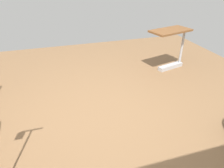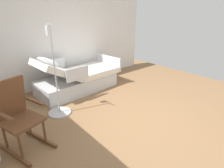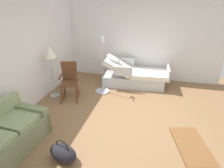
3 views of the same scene
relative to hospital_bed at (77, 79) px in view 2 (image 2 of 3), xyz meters
The scene contains 5 objects.
ground_plane 2.04m from the hospital_bed, behind, with size 6.70×6.70×0.00m, color olive.
side_wall 1.27m from the hospital_bed, ahead, with size 0.10×5.31×2.70m, color white.
hospital_bed is the anchor object (origin of this frame).
rocking_chair 2.14m from the hospital_bed, 127.51° to the left, with size 0.86×0.67×1.05m.
iv_pole 1.16m from the hospital_bed, 131.31° to the left, with size 0.44×0.44×1.69m.
Camera 2 is at (-1.86, 2.25, 1.90)m, focal length 29.82 mm.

